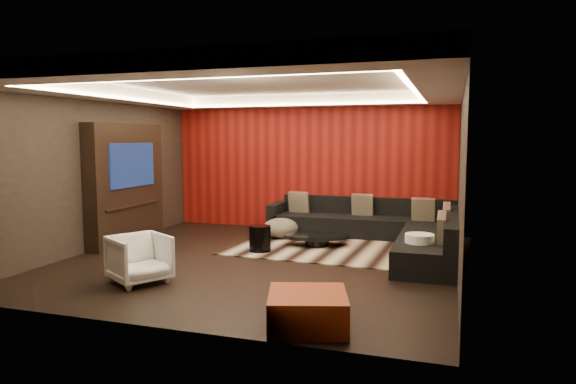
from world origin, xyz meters
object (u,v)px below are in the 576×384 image
(white_side_table, at_px, (419,252))
(armchair, at_px, (140,259))
(drum_stool, at_px, (260,238))
(sectional_sofa, at_px, (384,231))
(coffee_table, at_px, (317,240))
(orange_ottoman, at_px, (308,310))

(white_side_table, height_order, armchair, armchair)
(drum_stool, bearing_deg, sectional_sofa, 33.16)
(sectional_sofa, bearing_deg, coffee_table, -155.52)
(orange_ottoman, xyz_separation_m, armchair, (-2.59, 0.87, 0.15))
(coffee_table, bearing_deg, white_side_table, -30.70)
(orange_ottoman, xyz_separation_m, sectional_sofa, (0.22, 4.36, 0.09))
(orange_ottoman, relative_size, sectional_sofa, 0.22)
(armchair, bearing_deg, white_side_table, -30.32)
(sectional_sofa, bearing_deg, armchair, -128.76)
(drum_stool, bearing_deg, coffee_table, 43.00)
(sectional_sofa, bearing_deg, orange_ottoman, -92.85)
(white_side_table, bearing_deg, coffee_table, 149.30)
(drum_stool, bearing_deg, armchair, -111.32)
(drum_stool, relative_size, white_side_table, 0.82)
(armchair, height_order, sectional_sofa, sectional_sofa)
(coffee_table, distance_m, white_side_table, 2.16)
(armchair, distance_m, sectional_sofa, 4.48)
(coffee_table, height_order, white_side_table, white_side_table)
(coffee_table, relative_size, drum_stool, 2.68)
(coffee_table, bearing_deg, orange_ottoman, -76.63)
(drum_stool, distance_m, sectional_sofa, 2.31)
(white_side_table, xyz_separation_m, armchair, (-3.53, -1.88, 0.06))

